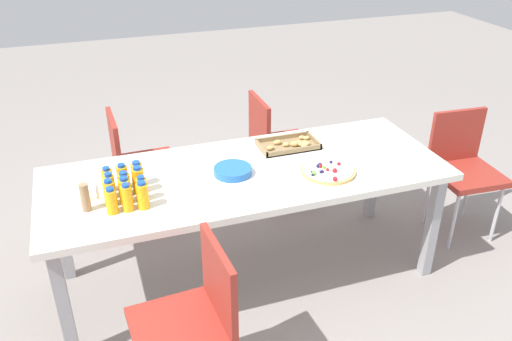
{
  "coord_description": "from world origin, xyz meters",
  "views": [
    {
      "loc": [
        -0.79,
        -2.46,
        2.13
      ],
      "look_at": [
        0.04,
        -0.05,
        0.75
      ],
      "focal_mm": 37.36,
      "sensor_mm": 36.0,
      "label": 1
    }
  ],
  "objects": [
    {
      "name": "ground_plane",
      "position": [
        0.0,
        0.0,
        0.0
      ],
      "size": [
        12.0,
        12.0,
        0.0
      ],
      "primitive_type": "plane",
      "color": "gray"
    },
    {
      "name": "party_table",
      "position": [
        0.0,
        0.0,
        0.66
      ],
      "size": [
        2.23,
        0.84,
        0.73
      ],
      "color": "silver",
      "rests_on": "ground_plane"
    },
    {
      "name": "chair_end",
      "position": [
        1.51,
        0.04,
        0.5
      ],
      "size": [
        0.42,
        0.42,
        0.83
      ],
      "rotation": [
        0.0,
        0.0,
        3.08
      ],
      "color": "maroon",
      "rests_on": "ground_plane"
    },
    {
      "name": "chair_far_left",
      "position": [
        -0.53,
        0.77,
        0.5
      ],
      "size": [
        0.41,
        0.41,
        0.83
      ],
      "rotation": [
        0.0,
        0.0,
        -1.54
      ],
      "color": "maroon",
      "rests_on": "ground_plane"
    },
    {
      "name": "chair_far_right",
      "position": [
        0.46,
        0.77,
        0.5
      ],
      "size": [
        0.4,
        0.4,
        0.83
      ],
      "rotation": [
        0.0,
        0.0,
        -1.57
      ],
      "color": "maroon",
      "rests_on": "ground_plane"
    },
    {
      "name": "chair_near_left",
      "position": [
        -0.49,
        -0.76,
        0.5
      ],
      "size": [
        0.43,
        0.43,
        0.83
      ],
      "rotation": [
        0.0,
        0.0,
        1.64
      ],
      "color": "maroon",
      "rests_on": "ground_plane"
    },
    {
      "name": "juice_bottle_0",
      "position": [
        -0.74,
        -0.19,
        0.79
      ],
      "size": [
        0.06,
        0.06,
        0.14
      ],
      "color": "#F9AB14",
      "rests_on": "party_table"
    },
    {
      "name": "juice_bottle_1",
      "position": [
        -0.67,
        -0.19,
        0.79
      ],
      "size": [
        0.05,
        0.05,
        0.15
      ],
      "color": "#FAAD14",
      "rests_on": "party_table"
    },
    {
      "name": "juice_bottle_2",
      "position": [
        -0.59,
        -0.19,
        0.79
      ],
      "size": [
        0.06,
        0.06,
        0.15
      ],
      "color": "#FAAE14",
      "rests_on": "party_table"
    },
    {
      "name": "juice_bottle_3",
      "position": [
        -0.74,
        -0.12,
        0.79
      ],
      "size": [
        0.06,
        0.06,
        0.14
      ],
      "color": "#FBAF14",
      "rests_on": "party_table"
    },
    {
      "name": "juice_bottle_4",
      "position": [
        -0.67,
        -0.12,
        0.79
      ],
      "size": [
        0.06,
        0.06,
        0.14
      ],
      "color": "#FAAE14",
      "rests_on": "party_table"
    },
    {
      "name": "juice_bottle_5",
      "position": [
        -0.59,
        -0.12,
        0.79
      ],
      "size": [
        0.05,
        0.05,
        0.14
      ],
      "color": "#F9AF14",
      "rests_on": "party_table"
    },
    {
      "name": "juice_bottle_6",
      "position": [
        -0.74,
        -0.04,
        0.79
      ],
      "size": [
        0.05,
        0.05,
        0.14
      ],
      "color": "#F8B014",
      "rests_on": "party_table"
    },
    {
      "name": "juice_bottle_7",
      "position": [
        -0.66,
        -0.04,
        0.79
      ],
      "size": [
        0.06,
        0.06,
        0.13
      ],
      "color": "#F9AB14",
      "rests_on": "party_table"
    },
    {
      "name": "juice_bottle_8",
      "position": [
        -0.59,
        -0.03,
        0.79
      ],
      "size": [
        0.06,
        0.06,
        0.15
      ],
      "color": "#F9AD14",
      "rests_on": "party_table"
    },
    {
      "name": "juice_bottle_9",
      "position": [
        -0.74,
        0.03,
        0.79
      ],
      "size": [
        0.06,
        0.06,
        0.14
      ],
      "color": "#F9AB14",
      "rests_on": "party_table"
    },
    {
      "name": "juice_bottle_10",
      "position": [
        -0.66,
        0.04,
        0.79
      ],
      "size": [
        0.06,
        0.06,
        0.14
      ],
      "color": "#F9B014",
      "rests_on": "party_table"
    },
    {
      "name": "juice_bottle_11",
      "position": [
        -0.59,
        0.04,
        0.79
      ],
      "size": [
        0.06,
        0.06,
        0.14
      ],
      "color": "#FBAF14",
      "rests_on": "party_table"
    },
    {
      "name": "fruit_pizza",
      "position": [
        0.42,
        -0.16,
        0.74
      ],
      "size": [
        0.3,
        0.3,
        0.05
      ],
      "color": "tan",
      "rests_on": "party_table"
    },
    {
      "name": "snack_tray",
      "position": [
        0.34,
        0.21,
        0.74
      ],
      "size": [
        0.35,
        0.21,
        0.04
      ],
      "color": "olive",
      "rests_on": "party_table"
    },
    {
      "name": "plate_stack",
      "position": [
        -0.08,
        -0.01,
        0.75
      ],
      "size": [
        0.21,
        0.21,
        0.04
      ],
      "color": "blue",
      "rests_on": "party_table"
    },
    {
      "name": "napkin_stack",
      "position": [
        -0.88,
        0.03,
        0.74
      ],
      "size": [
        0.15,
        0.15,
        0.02
      ],
      "primitive_type": "cube",
      "color": "white",
      "rests_on": "party_table"
    },
    {
      "name": "cardboard_tube",
      "position": [
        -0.86,
        -0.13,
        0.8
      ],
      "size": [
        0.04,
        0.04,
        0.15
      ],
      "primitive_type": "cylinder",
      "color": "#9E7A56",
      "rests_on": "party_table"
    }
  ]
}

